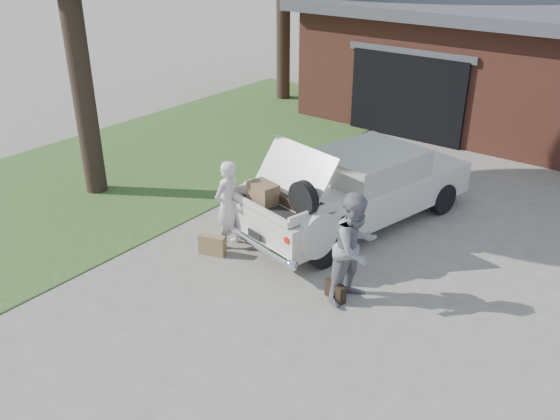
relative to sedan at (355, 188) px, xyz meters
The scene contains 8 objects.
ground 2.93m from the sedan, 91.06° to the right, with size 90.00×90.00×0.00m, color gray.
grass_strip 5.60m from the sedan, behind, with size 6.00×16.00×0.02m, color #2D4C1E.
house 8.74m from the sedan, 83.85° to the left, with size 12.80×7.80×3.30m.
sedan is the anchor object (origin of this frame).
woman_left 2.49m from the sedan, 120.98° to the right, with size 0.58×0.38×1.60m, color silver.
woman_right 2.60m from the sedan, 59.01° to the right, with size 0.85×0.67×1.76m, color gray.
suitcase_left 2.91m from the sedan, 116.73° to the right, with size 0.47×0.15×0.36m, color #94774B.
suitcase_right 2.73m from the sedan, 64.58° to the right, with size 0.38×0.12×0.29m, color black.
Camera 1 is at (5.15, -6.09, 5.20)m, focal length 38.00 mm.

